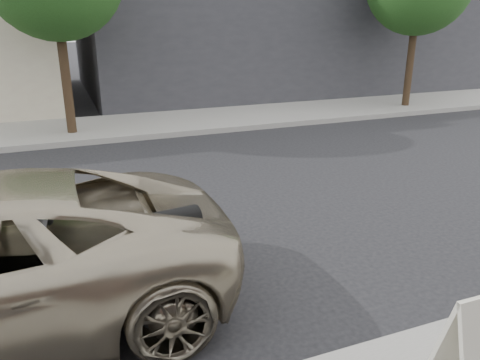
% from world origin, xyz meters
% --- Properties ---
extents(ground, '(120.00, 120.00, 0.00)m').
position_xyz_m(ground, '(0.00, 0.00, 0.00)').
color(ground, black).
rests_on(ground, ground).
extents(far_sidewalk, '(44.00, 3.00, 0.15)m').
position_xyz_m(far_sidewalk, '(0.00, -6.50, 0.07)').
color(far_sidewalk, gray).
rests_on(far_sidewalk, ground).
extents(far_building_dark, '(16.00, 11.00, 7.00)m').
position_xyz_m(far_building_dark, '(-7.00, -13.50, 3.50)').
color(far_building_dark, '#2C2C31').
rests_on(far_building_dark, ground).
extents(motorcycle, '(2.16, 0.88, 1.37)m').
position_xyz_m(motorcycle, '(1.86, 2.56, 0.59)').
color(motorcycle, black).
rests_on(motorcycle, ground).
extents(sandwich_sign, '(0.56, 0.52, 0.89)m').
position_xyz_m(sandwich_sign, '(-0.55, 4.80, 0.59)').
color(sandwich_sign, beige).
rests_on(sandwich_sign, near_sidewalk).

